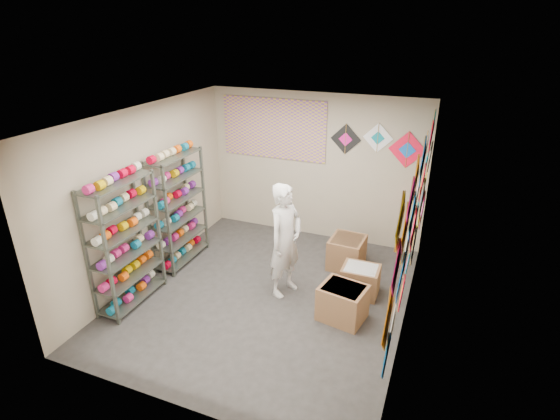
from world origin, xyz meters
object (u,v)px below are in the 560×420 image
at_px(shopkeeper, 285,240).
at_px(shelf_rack_back, 178,209).
at_px(carton_c, 347,252).
at_px(carton_b, 360,280).
at_px(carton_a, 343,303).
at_px(shelf_rack_front, 125,243).

bearing_deg(shopkeeper, shelf_rack_back, 101.12).
bearing_deg(carton_c, carton_b, -58.88).
xyz_separation_m(shelf_rack_back, carton_c, (2.69, 0.83, -0.69)).
height_order(shopkeeper, carton_b, shopkeeper).
relative_size(carton_a, carton_b, 1.11).
xyz_separation_m(shopkeeper, carton_b, (1.07, 0.37, -0.65)).
bearing_deg(shopkeeper, carton_b, -53.21).
bearing_deg(shelf_rack_back, carton_c, 17.25).
distance_m(shelf_rack_back, carton_b, 3.16).
xyz_separation_m(shelf_rack_front, carton_c, (2.69, 2.13, -0.69)).
bearing_deg(carton_c, shelf_rack_back, -160.09).
bearing_deg(carton_a, shelf_rack_back, 179.65).
distance_m(shopkeeper, carton_c, 1.41).
height_order(carton_a, carton_c, carton_c).
relative_size(shelf_rack_front, shelf_rack_back, 1.00).
bearing_deg(carton_b, shopkeeper, -161.89).
xyz_separation_m(carton_a, carton_b, (0.10, 0.69, -0.03)).
relative_size(shelf_rack_front, carton_a, 3.16).
bearing_deg(shelf_rack_back, carton_b, 2.36).
relative_size(shopkeeper, carton_a, 2.90).
xyz_separation_m(shelf_rack_back, carton_a, (2.97, -0.56, -0.70)).
bearing_deg(shelf_rack_back, shopkeeper, -6.81).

